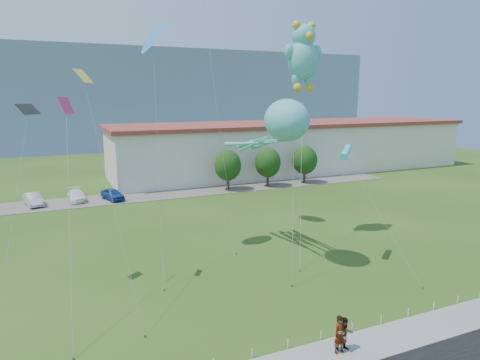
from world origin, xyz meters
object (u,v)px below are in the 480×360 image
parked_car_white (76,195)px  octopus_kite (278,130)px  parked_car_blue (113,194)px  teddy_bear_kite (303,55)px  pedestrian_left (340,334)px  warehouse (293,146)px  pedestrian_right (345,334)px  parked_car_silver (33,199)px

parked_car_white → octopus_kite: bearing=-66.7°
parked_car_blue → teddy_bear_kite: 29.12m
pedestrian_left → octopus_kite: octopus_kite is taller
parked_car_blue → warehouse: bearing=-0.3°
warehouse → teddy_bear_kite: teddy_bear_kite is taller
pedestrian_right → parked_car_white: 39.86m
parked_car_silver → octopus_kite: size_ratio=0.35×
parked_car_silver → teddy_bear_kite: teddy_bear_kite is taller
parked_car_silver → parked_car_blue: 8.84m
octopus_kite → teddy_bear_kite: (4.74, 4.44, 5.81)m
warehouse → parked_car_white: (-35.06, -8.21, -3.41)m
pedestrian_left → teddy_bear_kite: teddy_bear_kite is taller
warehouse → teddy_bear_kite: bearing=-119.7°
warehouse → pedestrian_left: (-24.90, -46.73, -3.06)m
pedestrian_left → parked_car_blue: 37.71m
teddy_bear_kite → octopus_kite: bearing=-136.9°
parked_car_white → warehouse: bearing=10.2°
warehouse → parked_car_white: size_ratio=13.53×
teddy_bear_kite → pedestrian_left: bearing=-114.9°
warehouse → parked_car_white: 36.17m
parked_car_silver → teddy_bear_kite: bearing=-57.7°
pedestrian_right → parked_car_silver: pedestrian_right is taller
pedestrian_left → parked_car_white: pedestrian_left is taller
teddy_bear_kite → parked_car_white: bearing=129.0°
parked_car_blue → teddy_bear_kite: size_ratio=0.22×
warehouse → parked_car_white: warehouse is taller
octopus_kite → parked_car_silver: bearing=124.3°
pedestrian_right → parked_car_white: (-10.51, 38.45, -0.24)m
warehouse → octopus_kite: 41.49m
warehouse → pedestrian_left: 53.04m
parked_car_white → teddy_bear_kite: bearing=-54.0°
pedestrian_right → parked_car_silver: (-15.24, 38.05, -0.18)m
octopus_kite → pedestrian_left: bearing=-103.6°
parked_car_blue → teddy_bear_kite: bearing=-73.8°
parked_car_blue → octopus_kite: bearing=-87.7°
parked_car_white → octopus_kite: octopus_kite is taller
parked_car_white → parked_car_blue: (4.07, -1.31, 0.04)m
warehouse → parked_car_blue: bearing=-162.9°
parked_car_silver → parked_car_blue: parked_car_silver is taller
pedestrian_left → parked_car_blue: (-6.08, 37.21, -0.32)m
warehouse → parked_car_blue: warehouse is taller
parked_car_white → pedestrian_left: bearing=-78.2°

